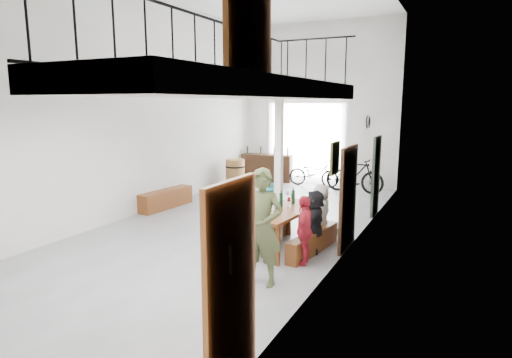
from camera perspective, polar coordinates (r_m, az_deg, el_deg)
The scene contains 24 objects.
floor at distance 9.95m, azimuth -2.95°, elevation -6.29°, with size 12.00×12.00×0.00m, color slate.
room_walls at distance 9.57m, azimuth -3.15°, elevation 14.58°, with size 12.00×12.00×12.00m.
gateway_portal at distance 15.20m, azimuth 6.63°, elevation 4.75°, with size 2.80×0.08×2.80m, color white.
right_wall_decor at distance 6.83m, azimuth 9.20°, elevation 0.99°, with size 0.07×8.28×5.07m.
balcony at distance 5.85m, azimuth -1.11°, elevation 11.60°, with size 1.52×5.62×4.00m.
tasting_table at distance 8.27m, azimuth 3.76°, elevation -4.63°, with size 1.01×2.03×0.79m.
bench_inner at distance 8.59m, azimuth -0.07°, elevation -7.25°, with size 0.34×2.13×0.49m, color brown.
bench_wall at distance 8.28m, azimuth 7.63°, elevation -8.33°, with size 0.23×1.77×0.41m, color brown.
tableware at distance 8.39m, azimuth 3.93°, elevation -2.88°, with size 0.60×1.41×0.35m.
side_bench at distance 11.82m, azimuth -11.91°, elevation -2.62°, with size 0.38×1.75×0.49m, color brown.
oak_barrel at distance 14.29m, azimuth -2.78°, elevation 0.74°, with size 0.65×0.65×0.95m.
serving_counter at distance 15.55m, azimuth 1.51°, elevation 1.53°, with size 1.83×0.51×0.96m, color #351B11.
counter_bottles at distance 15.48m, azimuth 1.53°, elevation 3.81°, with size 1.57×0.26×0.28m.
guest_left_a at distance 7.93m, azimuth -3.66°, elevation -6.39°, with size 0.55×0.36×1.12m, color silver.
guest_left_b at distance 8.40m, azimuth -1.28°, elevation -4.69°, with size 0.48×0.32×1.32m, color teal.
guest_left_c at distance 9.02m, azimuth 0.26°, elevation -4.40°, with size 0.53×0.41×1.09m, color silver.
guest_left_d at distance 9.45m, azimuth 1.62°, elevation -3.72°, with size 0.71×0.41×1.09m, color teal.
guest_right_a at distance 7.57m, azimuth 6.46°, elevation -6.77°, with size 0.72×0.30×1.24m, color #B51F2F.
guest_right_b at distance 8.18m, azimuth 7.82°, elevation -5.62°, with size 1.12×0.36×1.21m, color black.
guest_right_c at distance 8.76m, azimuth 8.64°, elevation -4.58°, with size 0.59×0.38×1.21m, color silver.
host_standing at distance 6.63m, azimuth 0.81°, elevation -6.45°, with size 0.67×0.44×1.84m, color #414828.
potted_plant at distance 9.32m, azimuth 11.46°, elevation -6.43°, with size 0.34×0.29×0.37m, color #1E4B1A.
bicycle_near at distance 14.61m, azimuth 7.68°, elevation 0.79°, with size 0.61×1.74×0.92m, color black.
bicycle_far at distance 13.80m, azimuth 13.00°, elevation 0.51°, with size 0.53×1.88×1.13m, color black.
Camera 1 is at (4.65, -8.33, 2.82)m, focal length 30.00 mm.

